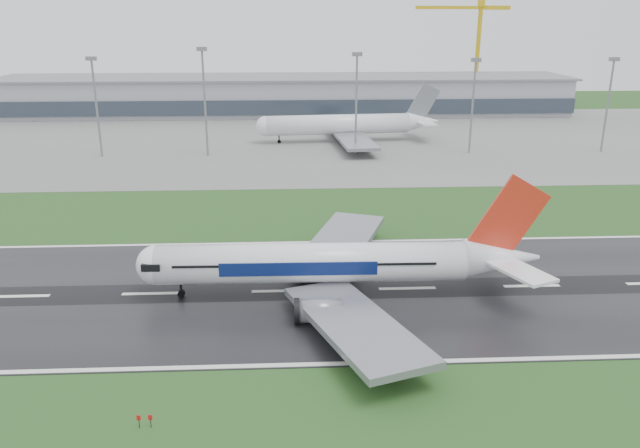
{
  "coord_description": "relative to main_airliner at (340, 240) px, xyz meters",
  "views": [
    {
      "loc": [
        1.88,
        -89.34,
        41.23
      ],
      "look_at": [
        6.77,
        12.0,
        7.0
      ],
      "focal_mm": 35.06,
      "sensor_mm": 36.0,
      "label": 1
    }
  ],
  "objects": [
    {
      "name": "ground",
      "position": [
        -9.13,
        1.73,
        -9.13
      ],
      "size": [
        520.0,
        520.0,
        0.0
      ],
      "primitive_type": "plane",
      "color": "#1F4619",
      "rests_on": "ground"
    },
    {
      "name": "runway",
      "position": [
        -9.13,
        1.73,
        -9.08
      ],
      "size": [
        400.0,
        45.0,
        0.1
      ],
      "primitive_type": "cube",
      "color": "black",
      "rests_on": "ground"
    },
    {
      "name": "apron",
      "position": [
        -9.13,
        126.73,
        -9.09
      ],
      "size": [
        400.0,
        130.0,
        0.08
      ],
      "primitive_type": "cube",
      "color": "slate",
      "rests_on": "ground"
    },
    {
      "name": "terminal",
      "position": [
        -9.13,
        186.73,
        -1.63
      ],
      "size": [
        240.0,
        36.0,
        15.0
      ],
      "primitive_type": "cube",
      "color": "gray",
      "rests_on": "ground"
    },
    {
      "name": "main_airliner",
      "position": [
        0.0,
        0.0,
        0.0
      ],
      "size": [
        61.86,
        58.98,
        18.05
      ],
      "primitive_type": null,
      "rotation": [
        0.0,
        0.0,
        -0.01
      ],
      "color": "white",
      "rests_on": "runway"
    },
    {
      "name": "parked_airliner",
      "position": [
        11.37,
        121.87,
        0.26
      ],
      "size": [
        68.49,
        64.52,
        18.61
      ],
      "primitive_type": null,
      "rotation": [
        0.0,
        0.0,
        0.09
      ],
      "color": "white",
      "rests_on": "apron"
    },
    {
      "name": "tower_crane",
      "position": [
        78.34,
        201.73,
        14.24
      ],
      "size": [
        46.21,
        16.5,
        46.74
      ],
      "primitive_type": null,
      "rotation": [
        0.0,
        0.0,
        0.3
      ],
      "color": "gold",
      "rests_on": "ground"
    },
    {
      "name": "runway_sign",
      "position": [
        5.08,
        -23.56,
        -8.61
      ],
      "size": [
        2.31,
        0.39,
        1.04
      ],
      "primitive_type": null,
      "rotation": [
        0.0,
        0.0,
        0.06
      ],
      "color": "black",
      "rests_on": "ground"
    },
    {
      "name": "floodmast_1",
      "position": [
        -64.48,
        101.73,
        5.05
      ],
      "size": [
        0.64,
        0.64,
        28.35
      ],
      "primitive_type": "cylinder",
      "color": "gray",
      "rests_on": "ground"
    },
    {
      "name": "floodmast_2",
      "position": [
        -32.52,
        101.73,
        6.34
      ],
      "size": [
        0.64,
        0.64,
        30.93
      ],
      "primitive_type": "cylinder",
      "color": "gray",
      "rests_on": "ground"
    },
    {
      "name": "floodmast_3",
      "position": [
        12.85,
        101.73,
        5.54
      ],
      "size": [
        0.64,
        0.64,
        29.34
      ],
      "primitive_type": "cylinder",
      "color": "gray",
      "rests_on": "ground"
    },
    {
      "name": "floodmast_4",
      "position": [
        48.49,
        101.73,
        4.67
      ],
      "size": [
        0.64,
        0.64,
        27.6
      ],
      "primitive_type": "cylinder",
      "color": "gray",
      "rests_on": "ground"
    },
    {
      "name": "floodmast_5",
      "position": [
        90.67,
        101.73,
        4.7
      ],
      "size": [
        0.64,
        0.64,
        27.66
      ],
      "primitive_type": "cylinder",
      "color": "gray",
      "rests_on": "ground"
    }
  ]
}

